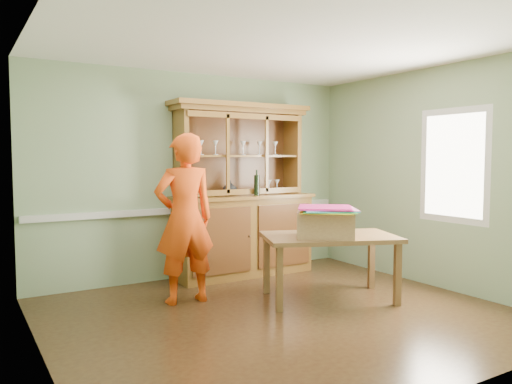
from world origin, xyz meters
TOP-DOWN VIEW (x-y plane):
  - floor at (0.00, 0.00)m, footprint 4.50×4.50m
  - ceiling at (0.00, 0.00)m, footprint 4.50×4.50m
  - wall_back at (0.00, 2.00)m, footprint 4.50×0.00m
  - wall_left at (-2.25, 0.00)m, footprint 0.00×4.00m
  - wall_right at (2.25, 0.00)m, footprint 0.00×4.00m
  - wall_front at (0.00, -2.00)m, footprint 4.50×0.00m
  - chair_rail at (0.00, 1.98)m, footprint 4.41×0.05m
  - framed_map at (-2.23, 0.30)m, footprint 0.03×0.60m
  - window_panel at (2.23, -0.30)m, footprint 0.03×0.96m
  - china_hutch at (0.52, 1.74)m, footprint 1.97×0.65m
  - dining_table at (0.77, 0.19)m, footprint 1.68×1.35m
  - cardboard_box at (0.63, 0.09)m, footprint 0.77×0.75m
  - kite_stack at (0.64, 0.07)m, footprint 0.77×0.77m
  - person at (-0.67, 0.92)m, footprint 0.70×0.48m

SIDE VIEW (x-z plane):
  - floor at x=0.00m, z-range 0.00..0.00m
  - dining_table at x=0.77m, z-range 0.28..1.01m
  - china_hutch at x=0.52m, z-range -0.35..1.97m
  - cardboard_box at x=0.63m, z-range 0.73..1.01m
  - chair_rail at x=0.00m, z-range 0.86..0.94m
  - person at x=-0.67m, z-range 0.00..1.86m
  - kite_stack at x=0.64m, z-range 1.01..1.06m
  - wall_back at x=0.00m, z-range -0.90..3.60m
  - wall_left at x=-2.25m, z-range -0.65..3.35m
  - wall_right at x=2.25m, z-range -0.65..3.35m
  - wall_front at x=0.00m, z-range -0.90..3.60m
  - window_panel at x=2.23m, z-range 0.82..2.18m
  - framed_map at x=-2.23m, z-range 1.32..1.78m
  - ceiling at x=0.00m, z-range 2.70..2.70m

